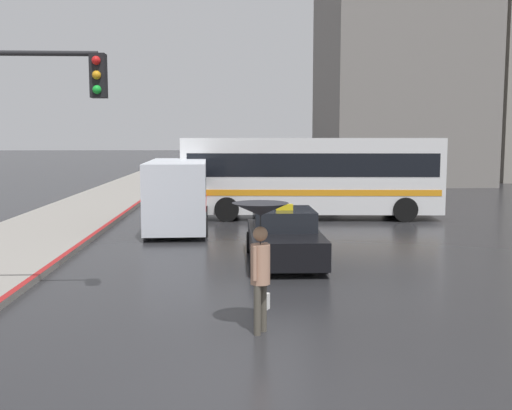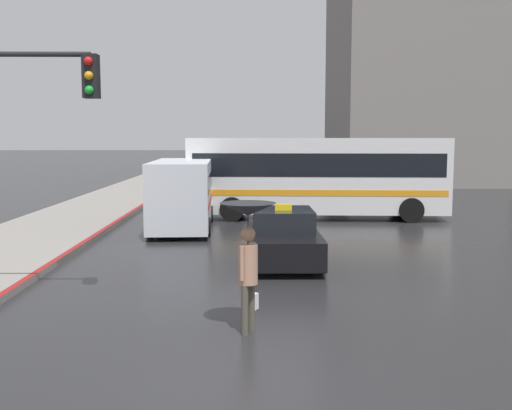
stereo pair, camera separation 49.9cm
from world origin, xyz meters
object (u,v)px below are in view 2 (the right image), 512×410
taxi (283,238)px  ambulance_van (182,191)px  pedestrian_with_umbrella (248,234)px  traffic_light (12,124)px  city_bus (316,174)px

taxi → ambulance_van: size_ratio=0.72×
taxi → pedestrian_with_umbrella: pedestrian_with_umbrella is taller
traffic_light → taxi: bearing=38.9°
taxi → ambulance_van: 6.71m
ambulance_van → city_bus: size_ratio=0.56×
taxi → city_bus: bearing=-102.1°
pedestrian_with_umbrella → traffic_light: size_ratio=0.43×
pedestrian_with_umbrella → traffic_light: bearing=100.2°
taxi → city_bus: 8.93m
ambulance_van → pedestrian_with_umbrella: ambulance_van is taller
ambulance_van → pedestrian_with_umbrella: (2.37, -11.64, 0.33)m
city_bus → pedestrian_with_umbrella: 14.75m
taxi → pedestrian_with_umbrella: (-0.92, -5.83, 1.05)m
ambulance_van → traffic_light: 10.52m
taxi → pedestrian_with_umbrella: size_ratio=1.90×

